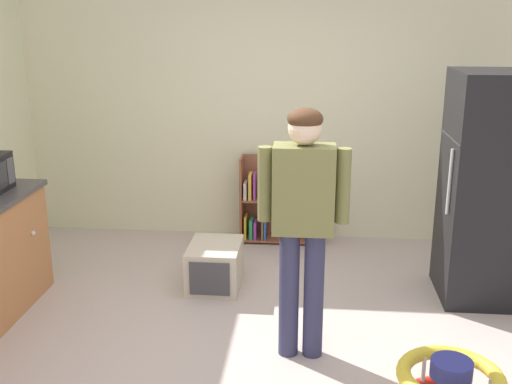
% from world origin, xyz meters
% --- Properties ---
extents(ground_plane, '(12.00, 12.00, 0.00)m').
position_xyz_m(ground_plane, '(0.00, 0.00, 0.00)').
color(ground_plane, '#BBAEA5').
rests_on(ground_plane, ground).
extents(back_wall, '(5.20, 0.06, 2.70)m').
position_xyz_m(back_wall, '(0.00, 2.33, 1.35)').
color(back_wall, beige).
rests_on(back_wall, ground).
extents(refrigerator, '(0.73, 0.68, 1.78)m').
position_xyz_m(refrigerator, '(1.62, 1.06, 0.89)').
color(refrigerator, black).
rests_on(refrigerator, ground).
extents(bookshelf, '(0.80, 0.28, 0.85)m').
position_xyz_m(bookshelf, '(-0.10, 2.15, 0.37)').
color(bookshelf, brown).
rests_on(bookshelf, ground).
extents(standing_person, '(0.57, 0.22, 1.64)m').
position_xyz_m(standing_person, '(0.19, 0.03, 0.99)').
color(standing_person, '#313354').
rests_on(standing_person, ground).
extents(pet_carrier, '(0.42, 0.55, 0.36)m').
position_xyz_m(pet_carrier, '(-0.54, 1.03, 0.18)').
color(pet_carrier, beige).
rests_on(pet_carrier, ground).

